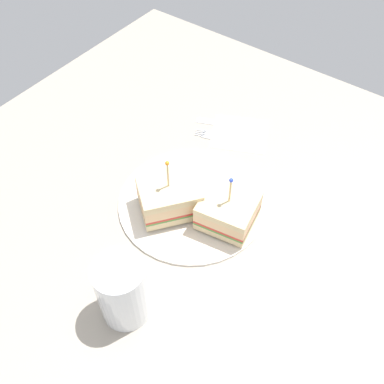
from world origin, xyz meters
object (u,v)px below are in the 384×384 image
object	(u,v)px
sandwich_half_back	(230,209)
napkin	(240,134)
sandwich_half_front	(169,197)
drink_glass	(123,293)
plate	(192,201)
knife	(224,123)
fork	(218,137)

from	to	relation	value
sandwich_half_back	napkin	distance (cm)	21.90
sandwich_half_front	drink_glass	xyz separation A→B (cm)	(-17.79, -6.04, 1.24)
sandwich_half_back	napkin	size ratio (longest dim) A/B	0.95
napkin	plate	bearing A→B (deg)	-172.13
drink_glass	sandwich_half_back	bearing A→B (deg)	-8.34
sandwich_half_back	knife	bearing A→B (deg)	35.16
napkin	sandwich_half_front	bearing A→B (deg)	-178.27
knife	sandwich_half_front	bearing A→B (deg)	-168.78
sandwich_half_front	drink_glass	size ratio (longest dim) A/B	1.10
sandwich_half_back	knife	distance (cm)	24.47
drink_glass	napkin	distance (cm)	41.87
sandwich_half_back	napkin	xyz separation A→B (cm)	(19.23, 9.94, -3.33)
napkin	fork	world-z (taller)	fork
drink_glass	knife	world-z (taller)	drink_glass
drink_glass	knife	xyz separation A→B (cm)	(41.63, 10.77, -4.80)
drink_glass	napkin	size ratio (longest dim) A/B	1.05
knife	plate	bearing A→B (deg)	-161.59
plate	knife	world-z (taller)	plate
plate	napkin	size ratio (longest dim) A/B	2.37
plate	sandwich_half_front	world-z (taller)	sandwich_half_front
sandwich_half_back	napkin	bearing A→B (deg)	27.34
knife	drink_glass	bearing A→B (deg)	-165.49
knife	sandwich_half_back	bearing A→B (deg)	-144.84
plate	sandwich_half_back	size ratio (longest dim) A/B	2.49
plate	fork	distance (cm)	17.30
sandwich_half_back	drink_glass	world-z (taller)	drink_glass
sandwich_half_front	knife	distance (cm)	24.56
drink_glass	napkin	xyz separation A→B (cm)	(41.03, 6.74, -4.90)
napkin	fork	xyz separation A→B (cm)	(-3.30, 2.86, 0.10)
sandwich_half_front	drink_glass	distance (cm)	18.83
drink_glass	fork	size ratio (longest dim) A/B	0.95
fork	sandwich_half_front	bearing A→B (deg)	-169.88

